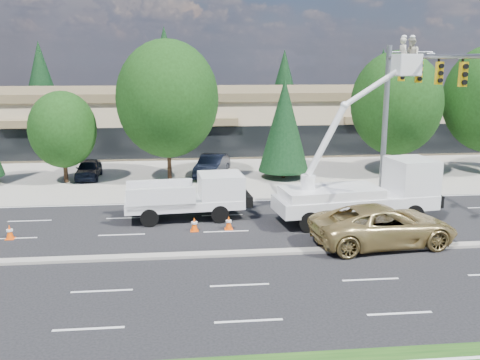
{
  "coord_description": "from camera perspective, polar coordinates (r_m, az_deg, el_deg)",
  "views": [
    {
      "loc": [
        -1.9,
        -21.53,
        8.13
      ],
      "look_at": [
        0.75,
        3.89,
        2.4
      ],
      "focal_mm": 40.0,
      "sensor_mm": 36.0,
      "label": 1
    }
  ],
  "objects": [
    {
      "name": "tree_front_d",
      "position": [
        36.63,
        -7.75,
        8.56
      ],
      "size": [
        6.9,
        6.9,
        9.57
      ],
      "color": "#332114",
      "rests_on": "ground"
    },
    {
      "name": "tree_back_a",
      "position": [
        65.59,
        -20.45,
        9.58
      ],
      "size": [
        5.22,
        5.22,
        10.3
      ],
      "color": "#332114",
      "rests_on": "ground"
    },
    {
      "name": "ground",
      "position": [
        23.09,
        -0.86,
        -7.98
      ],
      "size": [
        140.0,
        140.0,
        0.0
      ],
      "primitive_type": "plane",
      "color": "black",
      "rests_on": "ground"
    },
    {
      "name": "road_median",
      "position": [
        23.07,
        -0.86,
        -7.84
      ],
      "size": [
        120.0,
        0.55,
        0.12
      ],
      "primitive_type": "cube",
      "color": "gray",
      "rests_on": "ground"
    },
    {
      "name": "parked_car_east",
      "position": [
        38.29,
        -3.0,
        1.54
      ],
      "size": [
        2.99,
        5.0,
        1.56
      ],
      "primitive_type": "imported",
      "rotation": [
        0.0,
        0.0,
        -0.3
      ],
      "color": "black",
      "rests_on": "ground"
    },
    {
      "name": "traffic_cone_a",
      "position": [
        27.15,
        -23.36,
        -5.11
      ],
      "size": [
        0.4,
        0.4,
        0.7
      ],
      "color": "#FF5108",
      "rests_on": "ground"
    },
    {
      "name": "signal_mast",
      "position": [
        31.03,
        16.85,
        8.27
      ],
      "size": [
        2.76,
        10.16,
        9.0
      ],
      "color": "gray",
      "rests_on": "ground"
    },
    {
      "name": "concrete_apron",
      "position": [
        42.36,
        -3.27,
        1.55
      ],
      "size": [
        140.0,
        22.0,
        0.01
      ],
      "primitive_type": "cube",
      "color": "gray",
      "rests_on": "ground"
    },
    {
      "name": "tree_back_b",
      "position": [
        63.59,
        -7.99,
        10.97
      ],
      "size": [
        6.07,
        6.07,
        11.96
      ],
      "color": "#332114",
      "rests_on": "ground"
    },
    {
      "name": "traffic_cone_e",
      "position": [
        29.08,
        17.54,
        -3.51
      ],
      "size": [
        0.4,
        0.4,
        0.7
      ],
      "color": "#FF5108",
      "rests_on": "ground"
    },
    {
      "name": "tree_front_f",
      "position": [
        39.56,
        16.35,
        7.85
      ],
      "size": [
        6.38,
        6.38,
        8.85
      ],
      "color": "#332114",
      "rests_on": "ground"
    },
    {
      "name": "bucket_truck",
      "position": [
        28.16,
        13.69,
        -0.33
      ],
      "size": [
        8.54,
        3.56,
        9.35
      ],
      "rotation": [
        0.0,
        0.0,
        0.13
      ],
      "color": "white",
      "rests_on": "ground"
    },
    {
      "name": "traffic_cone_c",
      "position": [
        26.32,
        -1.21,
        -4.58
      ],
      "size": [
        0.4,
        0.4,
        0.7
      ],
      "color": "#FF5108",
      "rests_on": "ground"
    },
    {
      "name": "minivan",
      "position": [
        24.88,
        15.06,
        -4.69
      ],
      "size": [
        6.8,
        3.67,
        1.81
      ],
      "primitive_type": "imported",
      "rotation": [
        0.0,
        0.0,
        1.68
      ],
      "color": "tan",
      "rests_on": "ground"
    },
    {
      "name": "utility_pickup",
      "position": [
        28.08,
        -5.04,
        -2.2
      ],
      "size": [
        6.27,
        2.8,
        2.34
      ],
      "rotation": [
        0.0,
        0.0,
        0.08
      ],
      "color": "white",
      "rests_on": "ground"
    },
    {
      "name": "tree_front_e",
      "position": [
        37.43,
        4.74,
        5.86
      ],
      "size": [
        3.54,
        3.54,
        6.98
      ],
      "color": "#332114",
      "rests_on": "ground"
    },
    {
      "name": "strip_mall",
      "position": [
        51.81,
        -3.84,
        6.73
      ],
      "size": [
        50.4,
        15.4,
        5.5
      ],
      "color": "tan",
      "rests_on": "ground"
    },
    {
      "name": "traffic_cone_d",
      "position": [
        27.71,
        12.25,
        -3.99
      ],
      "size": [
        0.4,
        0.4,
        0.7
      ],
      "color": "#FF5108",
      "rests_on": "ground"
    },
    {
      "name": "tree_front_c",
      "position": [
        37.69,
        -18.39,
        5.13
      ],
      "size": [
        4.47,
        4.47,
        6.2
      ],
      "color": "#332114",
      "rests_on": "ground"
    },
    {
      "name": "traffic_cone_b",
      "position": [
        26.17,
        -4.89,
        -4.73
      ],
      "size": [
        0.4,
        0.4,
        0.7
      ],
      "color": "#FF5108",
      "rests_on": "ground"
    },
    {
      "name": "tree_back_c",
      "position": [
        64.7,
        4.73,
        9.87
      ],
      "size": [
        4.78,
        4.78,
        9.42
      ],
      "color": "#332114",
      "rests_on": "ground"
    },
    {
      "name": "tree_back_d",
      "position": [
        67.94,
        14.87,
        9.68
      ],
      "size": [
        4.84,
        4.84,
        9.55
      ],
      "color": "#332114",
      "rests_on": "ground"
    },
    {
      "name": "parked_car_west",
      "position": [
        39.09,
        -15.85,
        1.14
      ],
      "size": [
        1.66,
        3.94,
        1.33
      ],
      "primitive_type": "imported",
      "rotation": [
        0.0,
        0.0,
        0.02
      ],
      "color": "black",
      "rests_on": "ground"
    }
  ]
}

